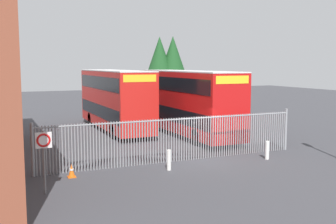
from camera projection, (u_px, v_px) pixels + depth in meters
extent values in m
plane|color=#3D3D42|center=(145.00, 134.00, 28.17)|extent=(100.00, 100.00, 0.00)
cylinder|color=gray|center=(33.00, 152.00, 17.47)|extent=(0.06, 0.06, 2.20)
cylinder|color=gray|center=(36.00, 151.00, 17.53)|extent=(0.06, 0.06, 2.20)
cylinder|color=gray|center=(39.00, 151.00, 17.59)|extent=(0.06, 0.06, 2.20)
cylinder|color=gray|center=(43.00, 151.00, 17.64)|extent=(0.06, 0.06, 2.20)
cylinder|color=gray|center=(46.00, 151.00, 17.70)|extent=(0.06, 0.06, 2.20)
cylinder|color=gray|center=(49.00, 150.00, 17.76)|extent=(0.06, 0.06, 2.20)
cylinder|color=gray|center=(53.00, 150.00, 17.81)|extent=(0.06, 0.06, 2.20)
cylinder|color=gray|center=(56.00, 150.00, 17.87)|extent=(0.06, 0.06, 2.20)
cylinder|color=gray|center=(59.00, 149.00, 17.93)|extent=(0.06, 0.06, 2.20)
cylinder|color=gray|center=(62.00, 149.00, 17.98)|extent=(0.06, 0.06, 2.20)
cylinder|color=gray|center=(66.00, 149.00, 18.04)|extent=(0.06, 0.06, 2.20)
cylinder|color=gray|center=(69.00, 149.00, 18.10)|extent=(0.06, 0.06, 2.20)
cylinder|color=gray|center=(72.00, 148.00, 18.15)|extent=(0.06, 0.06, 2.20)
cylinder|color=gray|center=(75.00, 148.00, 18.21)|extent=(0.06, 0.06, 2.20)
cylinder|color=gray|center=(78.00, 148.00, 18.27)|extent=(0.06, 0.06, 2.20)
cylinder|color=gray|center=(81.00, 148.00, 18.32)|extent=(0.06, 0.06, 2.20)
cylinder|color=gray|center=(84.00, 147.00, 18.38)|extent=(0.06, 0.06, 2.20)
cylinder|color=gray|center=(87.00, 147.00, 18.44)|extent=(0.06, 0.06, 2.20)
cylinder|color=gray|center=(90.00, 147.00, 18.49)|extent=(0.06, 0.06, 2.20)
cylinder|color=gray|center=(94.00, 147.00, 18.55)|extent=(0.06, 0.06, 2.20)
cylinder|color=gray|center=(97.00, 146.00, 18.61)|extent=(0.06, 0.06, 2.20)
cylinder|color=gray|center=(100.00, 146.00, 18.66)|extent=(0.06, 0.06, 2.20)
cylinder|color=gray|center=(103.00, 146.00, 18.72)|extent=(0.06, 0.06, 2.20)
cylinder|color=gray|center=(105.00, 146.00, 18.78)|extent=(0.06, 0.06, 2.20)
cylinder|color=gray|center=(108.00, 145.00, 18.83)|extent=(0.06, 0.06, 2.20)
cylinder|color=gray|center=(111.00, 145.00, 18.89)|extent=(0.06, 0.06, 2.20)
cylinder|color=gray|center=(114.00, 145.00, 18.95)|extent=(0.06, 0.06, 2.20)
cylinder|color=gray|center=(117.00, 145.00, 19.00)|extent=(0.06, 0.06, 2.20)
cylinder|color=gray|center=(120.00, 144.00, 19.06)|extent=(0.06, 0.06, 2.20)
cylinder|color=gray|center=(123.00, 144.00, 19.12)|extent=(0.06, 0.06, 2.20)
cylinder|color=gray|center=(126.00, 144.00, 19.17)|extent=(0.06, 0.06, 2.20)
cylinder|color=gray|center=(128.00, 144.00, 19.23)|extent=(0.06, 0.06, 2.20)
cylinder|color=gray|center=(131.00, 143.00, 19.29)|extent=(0.06, 0.06, 2.20)
cylinder|color=gray|center=(134.00, 143.00, 19.34)|extent=(0.06, 0.06, 2.20)
cylinder|color=gray|center=(137.00, 143.00, 19.40)|extent=(0.06, 0.06, 2.20)
cylinder|color=gray|center=(140.00, 143.00, 19.46)|extent=(0.06, 0.06, 2.20)
cylinder|color=gray|center=(142.00, 142.00, 19.51)|extent=(0.06, 0.06, 2.20)
cylinder|color=gray|center=(145.00, 142.00, 19.57)|extent=(0.06, 0.06, 2.20)
cylinder|color=gray|center=(148.00, 142.00, 19.63)|extent=(0.06, 0.06, 2.20)
cylinder|color=gray|center=(150.00, 142.00, 19.68)|extent=(0.06, 0.06, 2.20)
cylinder|color=gray|center=(153.00, 142.00, 19.74)|extent=(0.06, 0.06, 2.20)
cylinder|color=gray|center=(156.00, 141.00, 19.80)|extent=(0.06, 0.06, 2.20)
cylinder|color=gray|center=(158.00, 141.00, 19.85)|extent=(0.06, 0.06, 2.20)
cylinder|color=gray|center=(161.00, 141.00, 19.91)|extent=(0.06, 0.06, 2.20)
cylinder|color=gray|center=(164.00, 141.00, 19.97)|extent=(0.06, 0.06, 2.20)
cylinder|color=gray|center=(166.00, 141.00, 20.02)|extent=(0.06, 0.06, 2.20)
cylinder|color=gray|center=(169.00, 140.00, 20.08)|extent=(0.06, 0.06, 2.20)
cylinder|color=gray|center=(171.00, 140.00, 20.14)|extent=(0.06, 0.06, 2.20)
cylinder|color=gray|center=(174.00, 140.00, 20.19)|extent=(0.06, 0.06, 2.20)
cylinder|color=gray|center=(177.00, 140.00, 20.25)|extent=(0.06, 0.06, 2.20)
cylinder|color=gray|center=(179.00, 139.00, 20.31)|extent=(0.06, 0.06, 2.20)
cylinder|color=gray|center=(182.00, 139.00, 20.36)|extent=(0.06, 0.06, 2.20)
cylinder|color=gray|center=(184.00, 139.00, 20.42)|extent=(0.06, 0.06, 2.20)
cylinder|color=gray|center=(187.00, 139.00, 20.48)|extent=(0.06, 0.06, 2.20)
cylinder|color=gray|center=(189.00, 139.00, 20.54)|extent=(0.06, 0.06, 2.20)
cylinder|color=gray|center=(191.00, 138.00, 20.59)|extent=(0.06, 0.06, 2.20)
cylinder|color=gray|center=(194.00, 138.00, 20.65)|extent=(0.06, 0.06, 2.20)
cylinder|color=gray|center=(196.00, 138.00, 20.71)|extent=(0.06, 0.06, 2.20)
cylinder|color=gray|center=(199.00, 138.00, 20.76)|extent=(0.06, 0.06, 2.20)
cylinder|color=gray|center=(201.00, 138.00, 20.82)|extent=(0.06, 0.06, 2.20)
cylinder|color=gray|center=(204.00, 137.00, 20.88)|extent=(0.06, 0.06, 2.20)
cylinder|color=gray|center=(206.00, 137.00, 20.93)|extent=(0.06, 0.06, 2.20)
cylinder|color=gray|center=(208.00, 137.00, 20.99)|extent=(0.06, 0.06, 2.20)
cylinder|color=gray|center=(211.00, 137.00, 21.05)|extent=(0.06, 0.06, 2.20)
cylinder|color=gray|center=(213.00, 137.00, 21.10)|extent=(0.06, 0.06, 2.20)
cylinder|color=gray|center=(215.00, 136.00, 21.16)|extent=(0.06, 0.06, 2.20)
cylinder|color=gray|center=(218.00, 136.00, 21.22)|extent=(0.06, 0.06, 2.20)
cylinder|color=gray|center=(220.00, 136.00, 21.27)|extent=(0.06, 0.06, 2.20)
cylinder|color=gray|center=(222.00, 136.00, 21.33)|extent=(0.06, 0.06, 2.20)
cylinder|color=gray|center=(224.00, 136.00, 21.39)|extent=(0.06, 0.06, 2.20)
cylinder|color=gray|center=(227.00, 135.00, 21.44)|extent=(0.06, 0.06, 2.20)
cylinder|color=gray|center=(229.00, 135.00, 21.50)|extent=(0.06, 0.06, 2.20)
cylinder|color=gray|center=(231.00, 135.00, 21.56)|extent=(0.06, 0.06, 2.20)
cylinder|color=gray|center=(233.00, 135.00, 21.61)|extent=(0.06, 0.06, 2.20)
cylinder|color=gray|center=(236.00, 135.00, 21.67)|extent=(0.06, 0.06, 2.20)
cylinder|color=gray|center=(238.00, 135.00, 21.73)|extent=(0.06, 0.06, 2.20)
cylinder|color=gray|center=(240.00, 134.00, 21.78)|extent=(0.06, 0.06, 2.20)
cylinder|color=gray|center=(242.00, 134.00, 21.84)|extent=(0.06, 0.06, 2.20)
cylinder|color=gray|center=(244.00, 134.00, 21.90)|extent=(0.06, 0.06, 2.20)
cylinder|color=gray|center=(247.00, 134.00, 21.95)|extent=(0.06, 0.06, 2.20)
cylinder|color=gray|center=(249.00, 134.00, 22.01)|extent=(0.06, 0.06, 2.20)
cylinder|color=gray|center=(251.00, 133.00, 22.07)|extent=(0.06, 0.06, 2.20)
cylinder|color=gray|center=(253.00, 133.00, 22.12)|extent=(0.06, 0.06, 2.20)
cylinder|color=gray|center=(255.00, 133.00, 22.18)|extent=(0.06, 0.06, 2.20)
cylinder|color=gray|center=(257.00, 133.00, 22.24)|extent=(0.06, 0.06, 2.20)
cylinder|color=gray|center=(259.00, 133.00, 22.29)|extent=(0.06, 0.06, 2.20)
cylinder|color=gray|center=(261.00, 133.00, 22.35)|extent=(0.06, 0.06, 2.20)
cylinder|color=gray|center=(264.00, 132.00, 22.41)|extent=(0.06, 0.06, 2.20)
cylinder|color=gray|center=(266.00, 132.00, 22.46)|extent=(0.06, 0.06, 2.20)
cylinder|color=gray|center=(268.00, 132.00, 22.52)|extent=(0.06, 0.06, 2.20)
cylinder|color=gray|center=(270.00, 132.00, 22.58)|extent=(0.06, 0.06, 2.20)
cylinder|color=gray|center=(272.00, 132.00, 22.63)|extent=(0.06, 0.06, 2.20)
cylinder|color=gray|center=(274.00, 132.00, 22.69)|extent=(0.06, 0.06, 2.20)
cylinder|color=gray|center=(276.00, 131.00, 22.75)|extent=(0.06, 0.06, 2.20)
cylinder|color=gray|center=(278.00, 131.00, 22.80)|extent=(0.06, 0.06, 2.20)
cylinder|color=gray|center=(280.00, 131.00, 22.86)|extent=(0.06, 0.06, 2.20)
cylinder|color=gray|center=(282.00, 131.00, 22.92)|extent=(0.06, 0.06, 2.20)
cylinder|color=gray|center=(284.00, 131.00, 22.97)|extent=(0.06, 0.06, 2.20)
cylinder|color=gray|center=(286.00, 131.00, 23.03)|extent=(0.06, 0.06, 2.20)
cylinder|color=gray|center=(177.00, 119.00, 20.13)|extent=(13.74, 0.07, 0.07)
cylinder|color=gray|center=(33.00, 150.00, 17.46)|extent=(0.14, 0.14, 2.35)
cylinder|color=gray|center=(286.00, 129.00, 23.02)|extent=(0.14, 0.14, 2.35)
cube|color=red|center=(188.00, 101.00, 27.41)|extent=(2.50, 10.80, 4.00)
cube|color=black|center=(188.00, 113.00, 27.51)|extent=(2.54, 10.37, 0.90)
cube|color=black|center=(188.00, 84.00, 27.27)|extent=(2.54, 10.37, 0.90)
cube|color=yellow|center=(232.00, 80.00, 22.37)|extent=(2.12, 0.12, 0.44)
cube|color=silver|center=(188.00, 71.00, 27.17)|extent=(2.50, 10.80, 0.08)
cylinder|color=black|center=(197.00, 137.00, 24.14)|extent=(0.30, 1.04, 1.04)
cylinder|color=black|center=(228.00, 135.00, 25.03)|extent=(0.30, 1.04, 1.04)
cylinder|color=black|center=(156.00, 123.00, 29.88)|extent=(0.30, 1.04, 1.04)
cylinder|color=black|center=(183.00, 122.00, 30.77)|extent=(0.30, 1.04, 1.04)
cube|color=red|center=(115.00, 99.00, 29.68)|extent=(2.50, 10.80, 4.00)
cube|color=black|center=(115.00, 109.00, 29.77)|extent=(2.54, 10.37, 0.90)
cube|color=black|center=(115.00, 82.00, 29.54)|extent=(2.54, 10.37, 0.90)
cube|color=yellow|center=(140.00, 78.00, 24.63)|extent=(2.12, 0.12, 0.44)
cube|color=silver|center=(114.00, 71.00, 29.44)|extent=(2.50, 10.80, 0.08)
cylinder|color=black|center=(114.00, 131.00, 26.41)|extent=(0.30, 1.04, 1.04)
cylinder|color=black|center=(145.00, 129.00, 27.30)|extent=(0.30, 1.04, 1.04)
cylinder|color=black|center=(91.00, 119.00, 32.14)|extent=(0.30, 1.04, 1.04)
cylinder|color=black|center=(118.00, 118.00, 33.03)|extent=(0.30, 1.04, 1.04)
cylinder|color=silver|center=(169.00, 160.00, 18.60)|extent=(0.20, 0.20, 0.95)
cylinder|color=silver|center=(267.00, 150.00, 20.74)|extent=(0.20, 0.20, 0.95)
cube|color=orange|center=(72.00, 177.00, 17.47)|extent=(0.34, 0.34, 0.04)
cone|color=orange|center=(72.00, 170.00, 17.43)|extent=(0.28, 0.28, 0.55)
cylinder|color=white|center=(71.00, 170.00, 17.43)|extent=(0.19, 0.19, 0.07)
cylinder|color=slate|center=(44.00, 162.00, 15.14)|extent=(0.08, 0.08, 2.40)
cube|color=white|center=(44.00, 140.00, 15.00)|extent=(0.60, 0.03, 0.60)
torus|color=red|center=(44.00, 140.00, 14.99)|extent=(0.52, 0.08, 0.52)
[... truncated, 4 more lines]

